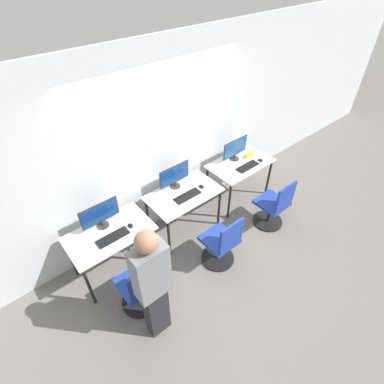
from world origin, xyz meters
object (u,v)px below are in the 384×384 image
Objects in this scene: monitor_left at (100,214)px; mouse_right at (261,160)px; person_left at (153,283)px; keyboard_center at (188,196)px; office_chair_center at (222,245)px; mouse_center at (201,186)px; keyboard_left at (113,237)px; mouse_left at (131,226)px; office_chair_left at (140,289)px; office_chair_right at (274,207)px; monitor_right at (235,149)px; monitor_center at (175,176)px; keyboard_right at (248,166)px.

mouse_right is (2.71, -0.34, -0.19)m from monitor_left.
person_left is 1.58m from keyboard_center.
mouse_right is at bearing 23.81° from office_chair_center.
mouse_right is (1.21, -0.11, 0.00)m from mouse_center.
mouse_left is (0.27, 0.03, 0.01)m from keyboard_left.
keyboard_left is at bearing -179.42° from keyboard_center.
person_left reaches higher than monitor_left.
person_left is at bearing -107.12° from mouse_left.
office_chair_left reaches higher than mouse_right.
office_chair_center is 1.69m from mouse_right.
monitor_left is 0.33m from keyboard_left.
person_left reaches higher than office_chair_left.
person_left is at bearing -162.07° from mouse_right.
mouse_left and mouse_center have the same top height.
person_left is 1.83m from mouse_center.
keyboard_center is (1.21, -0.26, -0.19)m from monitor_left.
office_chair_right reaches higher than keyboard_left.
mouse_left is at bearing -42.21° from monitor_left.
office_chair_right is at bearing -16.91° from keyboard_left.
mouse_left is at bearing -173.93° from monitor_right.
office_chair_left and office_chair_right have the same top height.
monitor_center is 1.25× the size of keyboard_right.
office_chair_center is at bearing -179.20° from office_chair_right.
monitor_center is at bearing 36.09° from office_chair_left.
monitor_left reaches higher than mouse_right.
mouse_center is (1.53, 0.63, 0.40)m from office_chair_left.
keyboard_left is 1.00× the size of keyboard_center.
mouse_left is at bearing 72.88° from person_left.
monitor_left is at bearing 172.47° from keyboard_right.
mouse_right is (1.50, -0.08, 0.01)m from keyboard_center.
mouse_center is 0.10× the size of office_chair_right.
monitor_center is 5.71× the size of mouse_center.
office_chair_left is 2.82m from mouse_right.
mouse_right is (2.74, 0.52, 0.40)m from office_chair_left.
monitor_left reaches higher than keyboard_center.
keyboard_left is at bearing 178.83° from keyboard_right.
office_chair_left reaches higher than keyboard_right.
person_left is at bearing -174.28° from office_chair_right.
monitor_right is at bearing 6.07° from mouse_left.
keyboard_right is at bearing 176.02° from mouse_right.
monitor_center is (0.94, 0.29, 0.19)m from mouse_left.
mouse_left is 0.10× the size of office_chair_center.
mouse_center and mouse_right have the same top height.
mouse_left is 0.94m from keyboard_center.
mouse_center is at bearing 138.77° from office_chair_right.
office_chair_center reaches higher than keyboard_center.
monitor_center reaches higher than keyboard_center.
office_chair_center is at bearing -90.16° from keyboard_center.
keyboard_left is at bearing -90.00° from monitor_left.
monitor_right is (2.41, 0.25, 0.19)m from keyboard_left.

